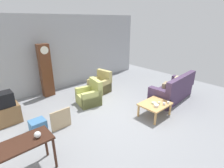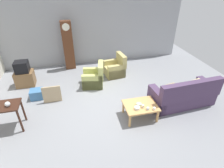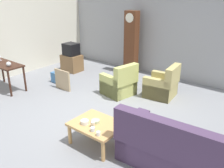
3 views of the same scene
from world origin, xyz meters
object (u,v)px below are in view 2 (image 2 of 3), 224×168
at_px(grandfather_clock, 68,46).
at_px(bowl_white_stacked, 137,108).
at_px(couch_floral, 183,96).
at_px(armchair_olive_far, 115,69).
at_px(framed_picture_leaning, 52,94).
at_px(bowl_shallow_green, 139,104).
at_px(cup_cream_tall, 143,106).
at_px(tv_stand_cabinet, 25,78).
at_px(glass_dome_cloche, 7,104).
at_px(cup_blue_rimmed, 148,109).
at_px(cup_white_porcelain, 154,109).
at_px(tv_crt, 22,67).
at_px(coffee_table_wood, 140,107).
at_px(armchair_olive_near, 94,78).
at_px(storage_box_blue, 37,94).

distance_m(grandfather_clock, bowl_white_stacked, 4.47).
distance_m(couch_floral, armchair_olive_far, 3.01).
xyz_separation_m(framed_picture_leaning, bowl_shallow_green, (2.56, -1.39, 0.18)).
height_order(cup_cream_tall, bowl_shallow_green, cup_cream_tall).
relative_size(tv_stand_cabinet, glass_dome_cloche, 5.08).
distance_m(grandfather_clock, cup_blue_rimmed, 4.68).
relative_size(grandfather_clock, cup_blue_rimmed, 26.62).
bearing_deg(glass_dome_cloche, cup_blue_rimmed, -9.23).
bearing_deg(tv_stand_cabinet, armchair_olive_far, 0.01).
bearing_deg(cup_white_porcelain, bowl_shallow_green, 138.31).
distance_m(armchair_olive_far, tv_crt, 3.64).
distance_m(coffee_table_wood, bowl_white_stacked, 0.25).
relative_size(armchair_olive_near, storage_box_blue, 2.19).
bearing_deg(bowl_white_stacked, bowl_shallow_green, 53.81).
height_order(cup_blue_rimmed, bowl_shallow_green, cup_blue_rimmed).
height_order(coffee_table_wood, framed_picture_leaning, framed_picture_leaning).
distance_m(cup_blue_rimmed, bowl_shallow_green, 0.31).
relative_size(armchair_olive_far, tv_stand_cabinet, 1.35).
xyz_separation_m(couch_floral, armchair_olive_near, (-2.65, 1.89, -0.05)).
height_order(tv_stand_cabinet, framed_picture_leaning, framed_picture_leaning).
bearing_deg(bowl_shallow_green, bowl_white_stacked, -126.19).
bearing_deg(tv_stand_cabinet, tv_crt, 0.00).
relative_size(grandfather_clock, glass_dome_cloche, 15.89).
bearing_deg(couch_floral, coffee_table_wood, -170.95).
distance_m(framed_picture_leaning, cup_cream_tall, 3.04).
bearing_deg(bowl_shallow_green, storage_box_blue, 150.79).
bearing_deg(glass_dome_cloche, cup_cream_tall, -7.63).
bearing_deg(grandfather_clock, cup_blue_rimmed, -64.16).
distance_m(tv_crt, bowl_shallow_green, 4.57).
bearing_deg(cup_cream_tall, grandfather_clock, 115.31).
distance_m(armchair_olive_far, bowl_shallow_green, 2.77).
bearing_deg(tv_crt, glass_dome_cloche, -87.73).
xyz_separation_m(grandfather_clock, bowl_white_stacked, (1.73, -4.08, -0.58)).
relative_size(framed_picture_leaning, bowl_white_stacked, 3.92).
relative_size(coffee_table_wood, storage_box_blue, 2.29).
bearing_deg(coffee_table_wood, tv_crt, 142.92).
distance_m(couch_floral, coffee_table_wood, 1.60).
bearing_deg(framed_picture_leaning, armchair_olive_far, 28.41).
height_order(tv_crt, framed_picture_leaning, tv_crt).
relative_size(armchair_olive_near, tv_stand_cabinet, 1.35).
relative_size(couch_floral, glass_dome_cloche, 16.06).
relative_size(tv_stand_cabinet, framed_picture_leaning, 1.13).
xyz_separation_m(armchair_olive_far, tv_crt, (-3.60, -0.00, 0.49)).
height_order(armchair_olive_near, cup_blue_rimmed, armchair_olive_near).
height_order(storage_box_blue, cup_white_porcelain, cup_white_porcelain).
height_order(cup_white_porcelain, bowl_shallow_green, cup_white_porcelain).
height_order(tv_stand_cabinet, bowl_shallow_green, tv_stand_cabinet).
bearing_deg(cup_blue_rimmed, glass_dome_cloche, 170.77).
xyz_separation_m(tv_crt, cup_cream_tall, (3.69, -2.90, -0.30)).
distance_m(armchair_olive_far, bowl_white_stacked, 2.94).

